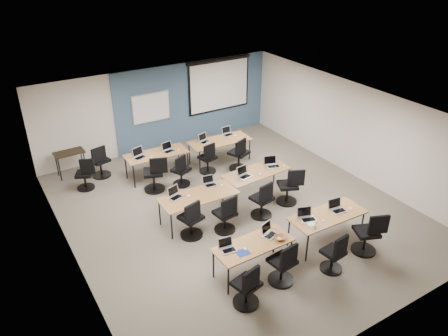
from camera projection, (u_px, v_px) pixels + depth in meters
floor at (234, 210)px, 11.24m from camera, size 8.00×9.00×0.02m
ceiling at (235, 111)px, 9.97m from camera, size 8.00×9.00×0.02m
wall_back at (159, 108)px, 14.00m from camera, size 8.00×0.04×2.70m
wall_front at (382, 270)px, 7.22m from camera, size 8.00×0.04×2.70m
wall_left at (68, 211)px, 8.77m from camera, size 0.04×9.00×2.70m
wall_right at (353, 130)px, 12.45m from camera, size 0.04×9.00×2.70m
blue_accent_panel at (194, 102)px, 14.55m from camera, size 5.50×0.04×2.70m
whiteboard at (151, 108)px, 13.76m from camera, size 1.28×0.03×0.98m
projector_screen at (219, 82)px, 14.69m from camera, size 2.40×0.10×1.82m
training_table_front_left at (253, 246)px, 8.85m from camera, size 1.66×0.69×0.73m
training_table_front_right at (328, 216)px, 9.77m from camera, size 1.79×0.74×0.73m
training_table_mid_left at (198, 197)px, 10.50m from camera, size 1.90×0.79×0.73m
training_table_mid_right at (256, 173)px, 11.55m from camera, size 1.85×0.77×0.73m
training_table_back_left at (156, 155)px, 12.52m from camera, size 1.79×0.75×0.73m
training_table_back_right at (220, 142)px, 13.31m from camera, size 1.89×0.79×0.73m
laptop_0 at (227, 247)px, 8.64m from camera, size 0.31×0.26×0.23m
mouse_0 at (245, 249)px, 8.67m from camera, size 0.08×0.10×0.03m
task_chair_0 at (247, 289)px, 8.14m from camera, size 0.51×0.51×1.00m
laptop_1 at (269, 232)px, 9.08m from camera, size 0.32×0.27×0.24m
mouse_1 at (279, 238)px, 8.97m from camera, size 0.08×0.10×0.03m
task_chair_1 at (283, 266)px, 8.69m from camera, size 0.53×0.53×1.01m
laptop_2 at (307, 216)px, 9.58m from camera, size 0.34×0.29×0.26m
mouse_2 at (323, 221)px, 9.52m from camera, size 0.08×0.10×0.03m
task_chair_2 at (334, 256)px, 9.01m from camera, size 0.47×0.47×0.96m
laptop_3 at (337, 208)px, 9.88m from camera, size 0.34×0.29×0.26m
mouse_3 at (351, 208)px, 9.95m from camera, size 0.06×0.09×0.03m
task_chair_3 at (368, 236)px, 9.55m from camera, size 0.58×0.55×1.03m
laptop_4 at (175, 195)px, 10.39m from camera, size 0.33×0.28×0.25m
mouse_4 at (189, 196)px, 10.45m from camera, size 0.09×0.12×0.04m
task_chair_4 at (192, 222)px, 10.04m from camera, size 0.54×0.54×1.01m
laptop_5 at (210, 183)px, 10.90m from camera, size 0.30×0.25×0.23m
mouse_5 at (222, 185)px, 10.88m from camera, size 0.08×0.11×0.03m
task_chair_5 at (226, 217)px, 10.23m from camera, size 0.51×0.51×0.99m
laptop_6 at (244, 174)px, 11.28m from camera, size 0.34×0.29×0.26m
mouse_6 at (260, 174)px, 11.38m from camera, size 0.08×0.11×0.04m
task_chair_6 at (263, 202)px, 10.77m from camera, size 0.54×0.54×1.02m
laptop_7 at (272, 164)px, 11.78m from camera, size 0.36×0.31×0.27m
mouse_7 at (284, 165)px, 11.82m from camera, size 0.06×0.09×0.03m
task_chair_7 at (289, 189)px, 11.34m from camera, size 0.58×0.55×1.02m
laptop_8 at (139, 155)px, 12.25m from camera, size 0.36×0.30×0.27m
mouse_8 at (152, 158)px, 12.23m from camera, size 0.07×0.11×0.03m
task_chair_8 at (155, 176)px, 11.90m from camera, size 0.61×0.58×1.05m
laptop_9 at (168, 149)px, 12.61m from camera, size 0.34×0.29×0.26m
mouse_9 at (179, 150)px, 12.68m from camera, size 0.06×0.09×0.03m
task_chair_9 at (181, 173)px, 12.15m from camera, size 0.53×0.49×0.98m
laptop_10 at (204, 140)px, 13.18m from camera, size 0.32×0.27×0.25m
mouse_10 at (207, 143)px, 13.13m from camera, size 0.08×0.11×0.03m
task_chair_10 at (208, 160)px, 12.82m from camera, size 0.50×0.50×0.98m
laptop_11 at (228, 133)px, 13.66m from camera, size 0.32×0.27×0.25m
mouse_11 at (235, 135)px, 13.61m from camera, size 0.08×0.10×0.03m
task_chair_11 at (239, 157)px, 12.96m from camera, size 0.61×0.58×1.05m
blue_mousepad at (243, 252)px, 8.58m from camera, size 0.28×0.24×0.01m
snack_bowl at (280, 238)px, 8.96m from camera, size 0.33×0.33×0.06m
snack_plate at (311, 224)px, 9.43m from camera, size 0.21×0.21×0.01m
coffee_cup at (315, 226)px, 9.30m from camera, size 0.05×0.05×0.05m
utility_table at (69, 155)px, 12.58m from camera, size 0.84×0.47×0.75m
spare_chair_a at (100, 164)px, 12.59m from camera, size 0.54×0.54×1.01m
spare_chair_b at (86, 176)px, 11.99m from camera, size 0.51×0.48×0.96m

